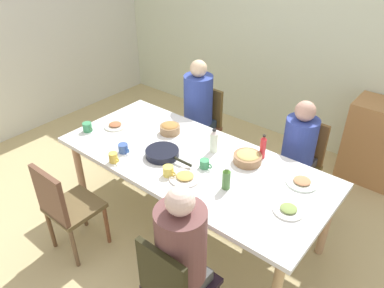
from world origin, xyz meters
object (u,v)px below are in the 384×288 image
at_px(bottle_1, 263,147).
at_px(chair_0, 202,122).
at_px(person_1, 182,251).
at_px(cup_2, 113,158).
at_px(bottle_2, 226,178).
at_px(dining_table, 192,165).
at_px(person_2, 298,148).
at_px(plate_2, 185,177).
at_px(person_0, 198,106).
at_px(plate_3, 302,182).
at_px(cup_0, 205,164).
at_px(serving_pan, 163,153).
at_px(chair_1, 174,285).
at_px(plate_0, 115,125).
at_px(cup_1, 87,127).
at_px(plate_1, 288,210).
at_px(bowl_1, 170,128).
at_px(cup_4, 168,171).
at_px(bottle_0, 214,141).
at_px(bowl_0, 248,158).
at_px(side_cabinet, 381,144).
at_px(cup_3, 123,148).
at_px(chair_2, 299,160).
at_px(chair_3, 65,206).

bearing_deg(bottle_1, chair_0, 153.81).
distance_m(person_1, cup_2, 1.14).
bearing_deg(bottle_2, dining_table, 162.66).
bearing_deg(bottle_2, cup_2, -161.39).
height_order(person_2, plate_2, person_2).
distance_m(person_0, plate_3, 1.57).
xyz_separation_m(cup_0, cup_2, (-0.64, -0.42, 0.01)).
height_order(serving_pan, cup_2, cup_2).
height_order(chair_1, bottle_1, bottle_1).
bearing_deg(plate_0, cup_1, -121.68).
distance_m(plate_1, serving_pan, 1.17).
distance_m(bowl_1, serving_pan, 0.40).
height_order(plate_1, plate_2, same).
relative_size(cup_0, bottle_1, 0.52).
relative_size(dining_table, cup_4, 19.35).
height_order(serving_pan, bottle_2, bottle_2).
bearing_deg(bowl_1, cup_4, -48.70).
bearing_deg(bottle_1, serving_pan, -141.97).
relative_size(plate_2, cup_0, 2.18).
distance_m(dining_table, bottle_0, 0.28).
height_order(bowl_0, bottle_1, bottle_1).
height_order(plate_1, bowl_0, bowl_0).
bearing_deg(cup_1, side_cabinet, 43.81).
distance_m(person_2, plate_0, 1.77).
bearing_deg(bottle_1, cup_3, -144.56).
bearing_deg(chair_2, cup_4, -116.14).
height_order(plate_2, bowl_0, bowl_0).
bearing_deg(bottle_1, side_cabinet, 65.25).
height_order(plate_1, side_cabinet, side_cabinet).
bearing_deg(chair_2, cup_0, -114.70).
height_order(plate_0, bottle_0, bottle_0).
bearing_deg(person_0, chair_1, -55.53).
distance_m(person_1, plate_3, 1.14).
distance_m(person_2, cup_4, 1.27).
bearing_deg(chair_2, bowl_0, -107.31).
bearing_deg(plate_0, cup_4, -14.95).
bearing_deg(chair_0, bowl_1, -77.71).
bearing_deg(chair_1, cup_4, 134.05).
bearing_deg(person_0, cup_2, -84.89).
bearing_deg(chair_3, cup_3, 83.91).
bearing_deg(side_cabinet, dining_table, -121.30).
relative_size(person_1, bowl_0, 5.25).
xyz_separation_m(person_0, cup_2, (0.11, -1.28, 0.04)).
xyz_separation_m(serving_pan, cup_0, (0.38, 0.10, 0.01)).
relative_size(person_1, plate_1, 5.72).
xyz_separation_m(dining_table, cup_4, (0.00, -0.30, 0.11)).
xyz_separation_m(person_0, plate_1, (1.54, -0.90, 0.01)).
bearing_deg(cup_2, person_1, -18.94).
bearing_deg(bowl_0, person_2, 70.09).
bearing_deg(cup_0, dining_table, 168.79).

